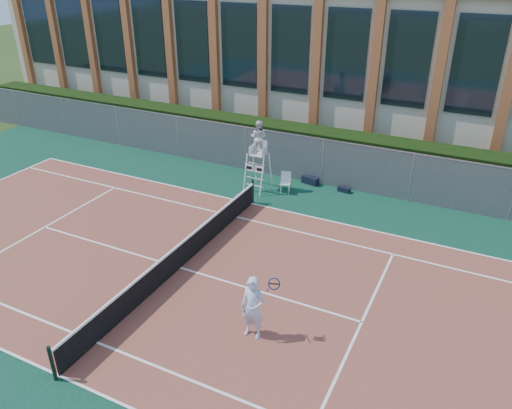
% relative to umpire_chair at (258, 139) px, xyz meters
% --- Properties ---
extents(ground, '(120.00, 120.00, 0.00)m').
position_rel_umpire_chair_xyz_m(ground, '(0.43, -7.04, -2.40)').
color(ground, '#233814').
extents(apron, '(36.00, 20.00, 0.01)m').
position_rel_umpire_chair_xyz_m(apron, '(0.43, -6.04, -2.39)').
color(apron, '#0B3323').
rests_on(apron, ground).
extents(tennis_court, '(23.77, 10.97, 0.02)m').
position_rel_umpire_chair_xyz_m(tennis_court, '(0.43, -7.04, -2.38)').
color(tennis_court, brown).
rests_on(tennis_court, apron).
extents(tennis_net, '(0.10, 11.30, 1.10)m').
position_rel_umpire_chair_xyz_m(tennis_net, '(0.43, -7.04, -1.86)').
color(tennis_net, black).
rests_on(tennis_net, ground).
extents(fence, '(40.00, 0.06, 2.20)m').
position_rel_umpire_chair_xyz_m(fence, '(0.43, 1.76, -1.30)').
color(fence, '#595E60').
rests_on(fence, ground).
extents(hedge, '(40.00, 1.40, 2.20)m').
position_rel_umpire_chair_xyz_m(hedge, '(0.43, 2.96, -1.30)').
color(hedge, black).
rests_on(hedge, ground).
extents(building, '(45.00, 10.60, 8.22)m').
position_rel_umpire_chair_xyz_m(building, '(0.43, 10.91, 1.75)').
color(building, '#C0B39F').
rests_on(building, ground).
extents(umpire_chair, '(0.92, 1.41, 3.28)m').
position_rel_umpire_chair_xyz_m(umpire_chair, '(0.00, 0.00, 0.00)').
color(umpire_chair, white).
rests_on(umpire_chair, ground).
extents(plastic_chair, '(0.54, 0.54, 0.96)m').
position_rel_umpire_chair_xyz_m(plastic_chair, '(1.26, 0.21, -1.82)').
color(plastic_chair, silver).
rests_on(plastic_chair, apron).
extents(sports_bag_near, '(0.86, 0.49, 0.34)m').
position_rel_umpire_chair_xyz_m(sports_bag_near, '(1.95, 1.56, -2.21)').
color(sports_bag_near, black).
rests_on(sports_bag_near, apron).
extents(sports_bag_far, '(0.59, 0.31, 0.23)m').
position_rel_umpire_chair_xyz_m(sports_bag_far, '(3.65, 1.40, -2.27)').
color(sports_bag_far, black).
rests_on(sports_bag_far, apron).
extents(tennis_player, '(1.06, 0.71, 1.92)m').
position_rel_umpire_chair_xyz_m(tennis_player, '(4.21, -8.95, -1.40)').
color(tennis_player, silver).
rests_on(tennis_player, tennis_court).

